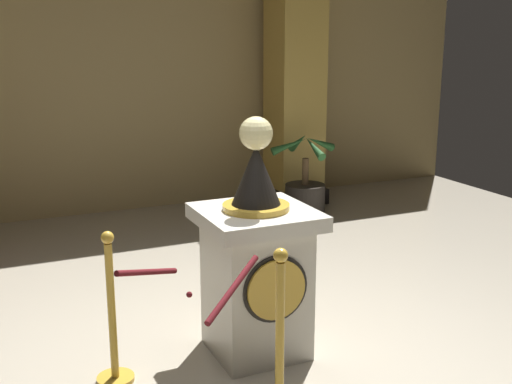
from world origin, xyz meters
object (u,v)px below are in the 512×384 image
(stanchion_far, at_px, (280,367))
(potted_palm_right, at_px, (305,192))
(stanchion_near, at_px, (113,331))
(pedestal_clock, at_px, (256,265))

(stanchion_far, relative_size, potted_palm_right, 1.02)
(stanchion_far, distance_m, potted_palm_right, 4.32)
(stanchion_near, height_order, stanchion_far, stanchion_far)
(stanchion_near, distance_m, stanchion_far, 1.15)
(stanchion_far, bearing_deg, potted_palm_right, 59.55)
(potted_palm_right, bearing_deg, stanchion_far, -120.45)
(potted_palm_right, bearing_deg, stanchion_near, -135.82)
(pedestal_clock, relative_size, stanchion_near, 1.64)
(stanchion_near, bearing_deg, stanchion_far, -50.35)
(pedestal_clock, bearing_deg, potted_palm_right, 55.80)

